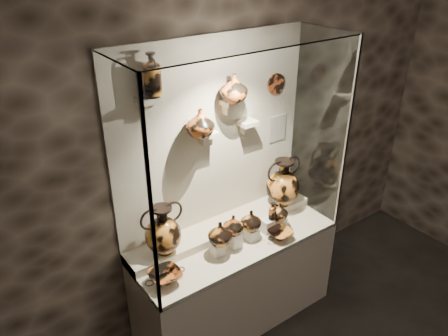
# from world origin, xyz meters

# --- Properties ---
(wall_back) EXTENTS (5.00, 0.02, 3.20)m
(wall_back) POSITION_xyz_m (0.00, 2.50, 1.60)
(wall_back) COLOR #2E251D
(wall_back) RESTS_ON ground
(plinth) EXTENTS (1.70, 0.60, 0.80)m
(plinth) POSITION_xyz_m (0.00, 2.18, 0.40)
(plinth) COLOR #BFB29A
(plinth) RESTS_ON floor
(front_tier) EXTENTS (1.68, 0.58, 0.03)m
(front_tier) POSITION_xyz_m (0.00, 2.18, 0.82)
(front_tier) COLOR beige
(front_tier) RESTS_ON plinth
(rear_tier) EXTENTS (1.70, 0.25, 0.10)m
(rear_tier) POSITION_xyz_m (0.00, 2.35, 0.85)
(rear_tier) COLOR beige
(rear_tier) RESTS_ON plinth
(back_panel) EXTENTS (1.70, 0.03, 1.60)m
(back_panel) POSITION_xyz_m (0.00, 2.50, 1.60)
(back_panel) COLOR #BFB29A
(back_panel) RESTS_ON plinth
(glass_front) EXTENTS (1.70, 0.01, 1.60)m
(glass_front) POSITION_xyz_m (0.00, 1.88, 1.60)
(glass_front) COLOR white
(glass_front) RESTS_ON plinth
(glass_left) EXTENTS (0.01, 0.60, 1.60)m
(glass_left) POSITION_xyz_m (-0.85, 2.18, 1.60)
(glass_left) COLOR white
(glass_left) RESTS_ON plinth
(glass_right) EXTENTS (0.01, 0.60, 1.60)m
(glass_right) POSITION_xyz_m (0.85, 2.18, 1.60)
(glass_right) COLOR white
(glass_right) RESTS_ON plinth
(glass_top) EXTENTS (1.70, 0.60, 0.01)m
(glass_top) POSITION_xyz_m (0.00, 2.18, 2.40)
(glass_top) COLOR white
(glass_top) RESTS_ON back_panel
(frame_post_left) EXTENTS (0.02, 0.02, 1.60)m
(frame_post_left) POSITION_xyz_m (-0.84, 1.89, 1.60)
(frame_post_left) COLOR gray
(frame_post_left) RESTS_ON plinth
(frame_post_right) EXTENTS (0.02, 0.02, 1.60)m
(frame_post_right) POSITION_xyz_m (0.84, 1.89, 1.60)
(frame_post_right) COLOR gray
(frame_post_right) RESTS_ON plinth
(pedestal_a) EXTENTS (0.09, 0.09, 0.10)m
(pedestal_a) POSITION_xyz_m (-0.22, 2.13, 0.88)
(pedestal_a) COLOR silver
(pedestal_a) RESTS_ON front_tier
(pedestal_b) EXTENTS (0.09, 0.09, 0.13)m
(pedestal_b) POSITION_xyz_m (-0.05, 2.13, 0.90)
(pedestal_b) COLOR silver
(pedestal_b) RESTS_ON front_tier
(pedestal_c) EXTENTS (0.09, 0.09, 0.09)m
(pedestal_c) POSITION_xyz_m (0.12, 2.13, 0.88)
(pedestal_c) COLOR silver
(pedestal_c) RESTS_ON front_tier
(pedestal_d) EXTENTS (0.09, 0.09, 0.12)m
(pedestal_d) POSITION_xyz_m (0.28, 2.13, 0.89)
(pedestal_d) COLOR silver
(pedestal_d) RESTS_ON front_tier
(pedestal_e) EXTENTS (0.09, 0.09, 0.08)m
(pedestal_e) POSITION_xyz_m (0.42, 2.13, 0.87)
(pedestal_e) COLOR silver
(pedestal_e) RESTS_ON front_tier
(bracket_ul) EXTENTS (0.14, 0.12, 0.04)m
(bracket_ul) POSITION_xyz_m (-0.55, 2.42, 2.05)
(bracket_ul) COLOR #BFB29A
(bracket_ul) RESTS_ON back_panel
(bracket_ca) EXTENTS (0.14, 0.12, 0.04)m
(bracket_ca) POSITION_xyz_m (-0.10, 2.42, 1.70)
(bracket_ca) COLOR #BFB29A
(bracket_ca) RESTS_ON back_panel
(bracket_cb) EXTENTS (0.10, 0.12, 0.04)m
(bracket_cb) POSITION_xyz_m (0.10, 2.42, 1.90)
(bracket_cb) COLOR #BFB29A
(bracket_cb) RESTS_ON back_panel
(bracket_cc) EXTENTS (0.14, 0.12, 0.04)m
(bracket_cc) POSITION_xyz_m (0.28, 2.42, 1.70)
(bracket_cc) COLOR #BFB29A
(bracket_cc) RESTS_ON back_panel
(amphora_left) EXTENTS (0.40, 0.40, 0.40)m
(amphora_left) POSITION_xyz_m (-0.57, 2.31, 1.10)
(amphora_left) COLOR #C77326
(amphora_left) RESTS_ON rear_tier
(amphora_right) EXTENTS (0.38, 0.38, 0.43)m
(amphora_right) POSITION_xyz_m (0.59, 2.30, 1.12)
(amphora_right) COLOR #C77326
(amphora_right) RESTS_ON rear_tier
(jug_a) EXTENTS (0.22, 0.22, 0.19)m
(jug_a) POSITION_xyz_m (-0.20, 2.11, 1.03)
(jug_a) COLOR #C77326
(jug_a) RESTS_ON pedestal_a
(jug_b) EXTENTS (0.21, 0.21, 0.17)m
(jug_b) POSITION_xyz_m (-0.07, 2.13, 1.04)
(jug_b) COLOR #A14B1C
(jug_b) RESTS_ON pedestal_b
(jug_c) EXTENTS (0.22, 0.22, 0.17)m
(jug_c) POSITION_xyz_m (0.11, 2.14, 1.01)
(jug_c) COLOR #C77326
(jug_c) RESTS_ON pedestal_c
(jug_e) EXTENTS (0.19, 0.19, 0.15)m
(jug_e) POSITION_xyz_m (0.40, 2.12, 0.99)
(jug_e) COLOR #C77326
(jug_e) RESTS_ON pedestal_e
(lekythos_small) EXTENTS (0.10, 0.10, 0.17)m
(lekythos_small) POSITION_xyz_m (0.31, 2.11, 1.04)
(lekythos_small) COLOR #A14B1C
(lekythos_small) RESTS_ON pedestal_d
(kylix_left) EXTENTS (0.28, 0.24, 0.11)m
(kylix_left) POSITION_xyz_m (-0.69, 2.09, 0.89)
(kylix_left) COLOR #A14B1C
(kylix_left) RESTS_ON front_tier
(kylix_right) EXTENTS (0.28, 0.26, 0.10)m
(kylix_right) POSITION_xyz_m (0.30, 1.99, 0.88)
(kylix_right) COLOR #C77326
(kylix_right) RESTS_ON front_tier
(lekythos_tall) EXTENTS (0.14, 0.14, 0.32)m
(lekythos_tall) POSITION_xyz_m (-0.52, 2.41, 2.23)
(lekythos_tall) COLOR #C77326
(lekythos_tall) RESTS_ON bracket_ul
(ovoid_vase_a) EXTENTS (0.23, 0.23, 0.21)m
(ovoid_vase_a) POSITION_xyz_m (-0.19, 2.37, 1.82)
(ovoid_vase_a) COLOR #A14B1C
(ovoid_vase_a) RESTS_ON bracket_ca
(ovoid_vase_b) EXTENTS (0.21, 0.21, 0.21)m
(ovoid_vase_b) POSITION_xyz_m (0.10, 2.37, 2.02)
(ovoid_vase_b) COLOR #A14B1C
(ovoid_vase_b) RESTS_ON bracket_cb
(wall_plate) EXTENTS (0.17, 0.02, 0.17)m
(wall_plate) POSITION_xyz_m (0.60, 2.47, 1.94)
(wall_plate) COLOR #9E431F
(wall_plate) RESTS_ON back_panel
(info_placard) EXTENTS (0.17, 0.01, 0.23)m
(info_placard) POSITION_xyz_m (0.66, 2.47, 1.55)
(info_placard) COLOR beige
(info_placard) RESTS_ON back_panel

